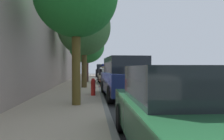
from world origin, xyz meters
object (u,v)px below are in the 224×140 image
(street_tree_mid_block, at_px, (84,27))
(fire_hydrant, at_px, (93,87))
(parked_suv_dark_blue_mid, at_px, (124,77))
(cyclist_with_backpack, at_px, (103,73))
(parked_sedan_tan_second, at_px, (109,76))
(parked_suv_black_nearest, at_px, (103,71))
(bicycle_at_curb, at_px, (106,84))
(parked_sedan_green_far, at_px, (178,111))
(street_tree_near_cyclist, at_px, (87,46))
(pedestrian_on_phone, at_px, (79,71))

(street_tree_mid_block, relative_size, fire_hydrant, 7.25)
(parked_suv_dark_blue_mid, relative_size, cyclist_with_backpack, 2.71)
(parked_sedan_tan_second, xyz_separation_m, street_tree_mid_block, (2.05, 4.18, 3.50))
(parked_suv_black_nearest, distance_m, parked_sedan_tan_second, 13.94)
(street_tree_mid_block, distance_m, fire_hydrant, 5.75)
(parked_suv_black_nearest, height_order, parked_sedan_tan_second, parked_suv_black_nearest)
(parked_sedan_tan_second, height_order, bicycle_at_curb, parked_sedan_tan_second)
(parked_suv_dark_blue_mid, bearing_deg, parked_sedan_green_far, 89.48)
(street_tree_mid_block, bearing_deg, cyclist_with_backpack, -164.59)
(cyclist_with_backpack, bearing_deg, parked_suv_black_nearest, -92.45)
(parked_sedan_tan_second, xyz_separation_m, bicycle_at_curb, (0.54, 4.27, -0.37))
(street_tree_near_cyclist, bearing_deg, parked_suv_black_nearest, -99.39)
(street_tree_mid_block, height_order, fire_hydrant, street_tree_mid_block)
(cyclist_with_backpack, bearing_deg, parked_sedan_tan_second, -101.34)
(bicycle_at_curb, bearing_deg, parked_suv_black_nearest, -91.68)
(parked_suv_black_nearest, relative_size, parked_sedan_green_far, 1.08)
(parked_sedan_green_far, relative_size, bicycle_at_curb, 2.57)
(parked_sedan_green_far, height_order, fire_hydrant, parked_sedan_green_far)
(fire_hydrant, bearing_deg, cyclist_with_backpack, -98.10)
(parked_suv_dark_blue_mid, relative_size, fire_hydrant, 5.70)
(pedestrian_on_phone, bearing_deg, parked_sedan_green_far, 97.60)
(parked_sedan_tan_second, height_order, street_tree_near_cyclist, street_tree_near_cyclist)
(parked_suv_dark_blue_mid, bearing_deg, bicycle_at_curb, -82.34)
(bicycle_at_curb, relative_size, street_tree_mid_block, 0.28)
(parked_sedan_tan_second, distance_m, cyclist_with_backpack, 3.92)
(parked_suv_black_nearest, xyz_separation_m, parked_sedan_tan_second, (-0.01, 13.94, -0.27))
(street_tree_near_cyclist, xyz_separation_m, street_tree_mid_block, (0.00, 5.74, 0.75))
(street_tree_near_cyclist, bearing_deg, bicycle_at_curb, 104.52)
(parked_suv_dark_blue_mid, xyz_separation_m, cyclist_with_backpack, (0.83, -4.98, 0.06))
(bicycle_at_curb, bearing_deg, street_tree_mid_block, -3.51)
(street_tree_mid_block, bearing_deg, street_tree_near_cyclist, -90.00)
(bicycle_at_curb, distance_m, cyclist_with_backpack, 0.86)
(parked_suv_black_nearest, bearing_deg, parked_suv_dark_blue_mid, 90.19)
(cyclist_with_backpack, bearing_deg, bicycle_at_curb, 116.57)
(parked_suv_black_nearest, height_order, bicycle_at_curb, parked_suv_black_nearest)
(street_tree_mid_block, xyz_separation_m, pedestrian_on_phone, (1.26, -13.47, -3.25))
(parked_suv_dark_blue_mid, bearing_deg, cyclist_with_backpack, -80.50)
(parked_sedan_tan_second, xyz_separation_m, parked_suv_dark_blue_mid, (-0.07, 8.80, 0.27))
(parked_suv_dark_blue_mid, distance_m, bicycle_at_curb, 4.61)
(parked_sedan_green_far, xyz_separation_m, street_tree_mid_block, (2.06, -11.38, 3.50))
(pedestrian_on_phone, bearing_deg, street_tree_mid_block, 95.34)
(bicycle_at_curb, bearing_deg, parked_suv_dark_blue_mid, 97.66)
(parked_sedan_tan_second, bearing_deg, cyclist_with_backpack, 78.66)
(cyclist_with_backpack, bearing_deg, street_tree_mid_block, 15.41)
(street_tree_near_cyclist, bearing_deg, street_tree_mid_block, 90.00)
(parked_suv_dark_blue_mid, distance_m, street_tree_near_cyclist, 10.86)
(street_tree_near_cyclist, relative_size, fire_hydrant, 5.94)
(parked_sedan_green_far, relative_size, street_tree_near_cyclist, 0.89)
(parked_sedan_green_far, bearing_deg, cyclist_with_backpack, -86.24)
(parked_sedan_tan_second, height_order, parked_suv_dark_blue_mid, parked_suv_dark_blue_mid)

